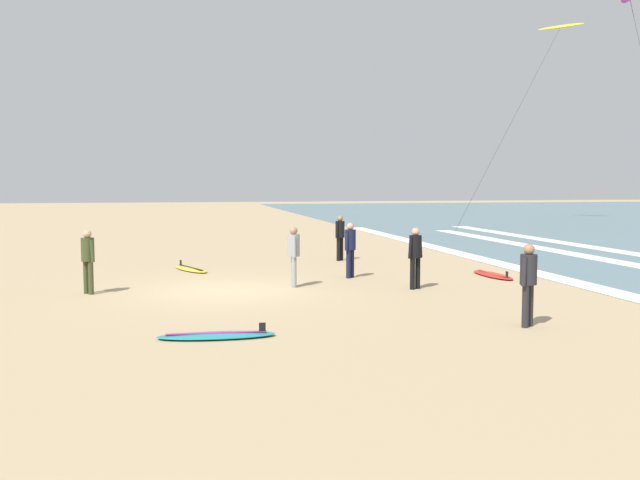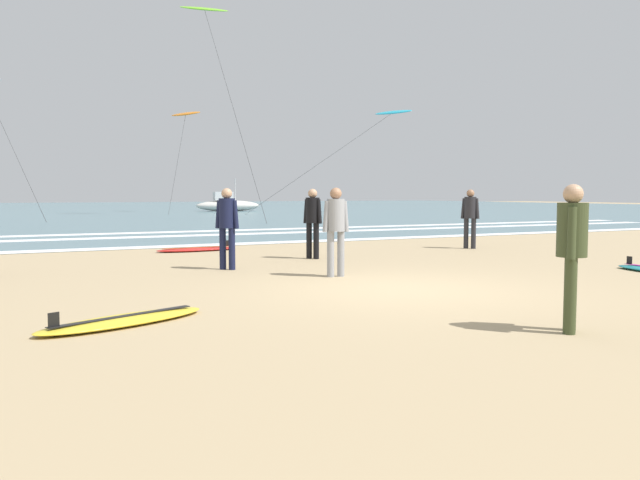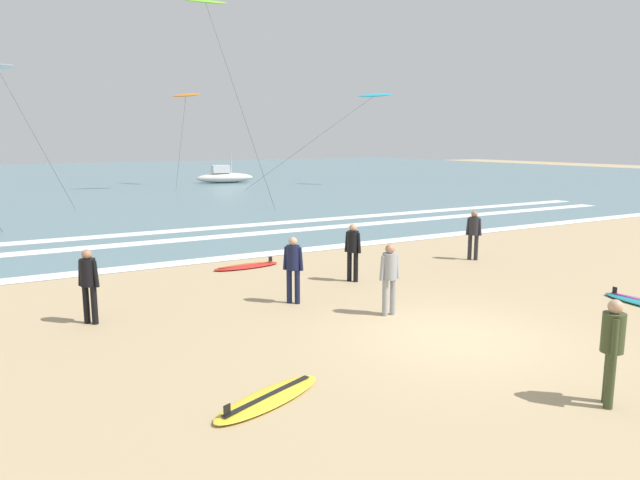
% 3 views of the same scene
% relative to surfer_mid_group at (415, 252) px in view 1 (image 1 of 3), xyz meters
% --- Properties ---
extents(ground_plane, '(160.00, 160.00, 0.00)m').
position_rel_surfer_mid_group_xyz_m(ground_plane, '(-0.77, -4.84, -0.96)').
color(ground_plane, tan).
extents(wave_foam_shoreline, '(46.92, 0.82, 0.01)m').
position_rel_surfer_mid_group_xyz_m(wave_foam_shoreline, '(-0.59, 4.68, -0.94)').
color(wave_foam_shoreline, white).
rests_on(wave_foam_shoreline, ocean_surface).
extents(surfer_mid_group, '(0.32, 0.49, 1.60)m').
position_rel_surfer_mid_group_xyz_m(surfer_mid_group, '(0.00, 0.00, 0.00)').
color(surfer_mid_group, black).
rests_on(surfer_mid_group, ground).
extents(surfer_left_far, '(0.38, 0.46, 1.60)m').
position_rel_surfer_mid_group_xyz_m(surfer_left_far, '(4.97, 0.52, 0.00)').
color(surfer_left_far, '#232328').
rests_on(surfer_left_far, ground).
extents(surfer_background_far, '(0.42, 0.42, 1.60)m').
position_rel_surfer_mid_group_xyz_m(surfer_background_far, '(-2.41, -1.13, 0.00)').
color(surfer_background_far, '#141938').
rests_on(surfer_background_far, ground).
extents(surfer_left_near, '(0.51, 0.32, 1.60)m').
position_rel_surfer_mid_group_xyz_m(surfer_left_near, '(-1.00, -3.02, 0.00)').
color(surfer_left_near, gray).
rests_on(surfer_left_near, ground).
extents(surfer_foreground_main, '(0.44, 0.40, 1.60)m').
position_rel_surfer_mid_group_xyz_m(surfer_foreground_main, '(-0.87, -8.21, 0.00)').
color(surfer_foreground_main, '#384223').
rests_on(surfer_foreground_main, ground).
extents(surfer_right_near, '(0.42, 0.43, 1.60)m').
position_rel_surfer_mid_group_xyz_m(surfer_right_near, '(-6.83, -0.39, 0.00)').
color(surfer_right_near, black).
rests_on(surfer_right_near, ground).
extents(surfboard_left_pile, '(2.13, 0.70, 0.25)m').
position_rel_surfer_mid_group_xyz_m(surfboard_left_pile, '(-1.86, 3.06, -0.91)').
color(surfboard_left_pile, red).
rests_on(surfboard_left_pile, ground).
extents(surfboard_near_water, '(0.70, 2.13, 0.25)m').
position_rel_surfer_mid_group_xyz_m(surfboard_near_water, '(4.74, -5.38, -0.91)').
color(surfboard_near_water, teal).
rests_on(surfboard_near_water, ground).
extents(surfboard_foreground_flat, '(2.17, 1.33, 0.25)m').
position_rel_surfer_mid_group_xyz_m(surfboard_foreground_flat, '(-5.12, -5.62, -0.91)').
color(surfboard_foreground_flat, yellow).
rests_on(surfboard_foreground_flat, ground).
extents(kite_yellow_low_near, '(9.71, 12.25, 13.64)m').
position_rel_surfer_mid_group_xyz_m(kite_yellow_low_near, '(-27.62, 20.00, 12.35)').
color(kite_yellow_low_near, yellow).
rests_on(kite_yellow_low_near, ground).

